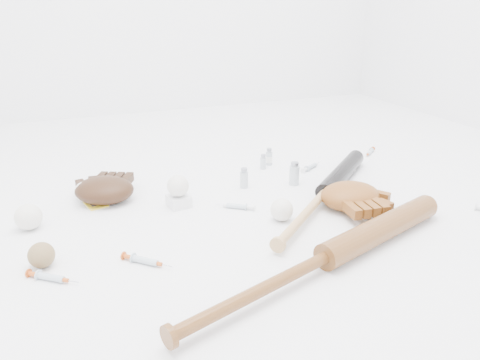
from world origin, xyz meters
name	(u,v)px	position (x,y,z in m)	size (l,w,h in m)	color
bat_dark	(325,192)	(0.24, -0.07, 0.03)	(0.88, 0.06, 0.06)	black
bat_wood	(327,257)	(0.01, -0.45, 0.04)	(1.01, 0.07, 0.07)	brown
glove_dark	(104,190)	(-0.46, 0.21, 0.04)	(0.24, 0.24, 0.09)	black
glove_tan	(350,195)	(0.29, -0.15, 0.04)	(0.24, 0.24, 0.09)	brown
trading_card	(96,204)	(-0.50, 0.19, 0.00)	(0.06, 0.08, 0.00)	gold
pedestal	(179,201)	(-0.24, 0.07, 0.02)	(0.07, 0.07, 0.04)	white
baseball_on_pedestal	(178,186)	(-0.24, 0.07, 0.07)	(0.07, 0.07, 0.07)	white
baseball_left	(28,217)	(-0.70, 0.08, 0.04)	(0.08, 0.08, 0.08)	white
baseball_upper	(85,192)	(-0.53, 0.23, 0.04)	(0.07, 0.07, 0.07)	white
baseball_mid	(282,210)	(0.03, -0.15, 0.04)	(0.07, 0.07, 0.07)	white
baseball_aged	(41,255)	(-0.67, -0.16, 0.03)	(0.07, 0.07, 0.07)	brown
syringe_0	(145,261)	(-0.42, -0.25, 0.01)	(0.16, 0.03, 0.02)	#ADBCC6
syringe_1	(236,206)	(-0.07, -0.02, 0.01)	(0.15, 0.03, 0.02)	#ADBCC6
syringe_2	(311,167)	(0.36, 0.23, 0.01)	(0.15, 0.03, 0.02)	#ADBCC6
syringe_4	(370,152)	(0.70, 0.30, 0.01)	(0.14, 0.02, 0.02)	#ADBCC6
syringe_5	(51,277)	(-0.65, -0.24, 0.01)	(0.16, 0.03, 0.02)	#ADBCC6
vial_0	(269,157)	(0.22, 0.34, 0.04)	(0.03, 0.03, 0.07)	#AAB4BA
vial_1	(263,162)	(0.18, 0.30, 0.03)	(0.02, 0.02, 0.06)	#AAB4BA
vial_2	(244,178)	(0.03, 0.14, 0.04)	(0.03, 0.03, 0.08)	#AAB4BA
vial_3	(294,173)	(0.21, 0.10, 0.04)	(0.04, 0.04, 0.09)	#AAB4BA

